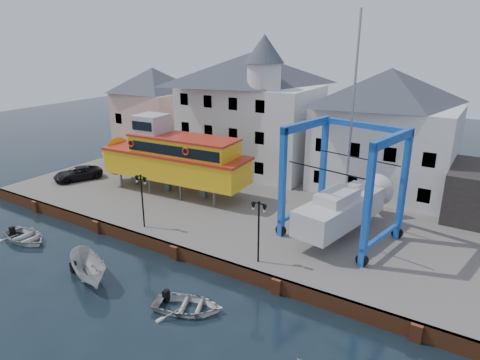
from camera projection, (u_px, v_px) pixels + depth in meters
The scene contains 14 objects.
ground at pixel (175, 259), 30.02m from camera, with size 140.00×140.00×0.00m, color #17222D.
hardstanding at pixel (254, 203), 38.69m from camera, with size 44.00×22.00×1.00m, color #615F5E.
quay_wall at pixel (176, 252), 29.94m from camera, with size 44.00×0.47×1.00m.
building_pink at pixel (155, 111), 51.51m from camera, with size 8.00×7.00×10.30m.
building_white_main at pixel (250, 111), 44.87m from camera, with size 14.00×8.30×14.00m.
building_white_right at pixel (385, 132), 38.64m from camera, with size 12.00×8.00×11.20m.
lamp_post_left at pixel (141, 188), 31.64m from camera, with size 1.12×0.32×4.20m.
lamp_post_right at pixel (259, 216), 26.63m from camera, with size 1.12×0.32×4.20m.
tour_boat at pixel (167, 156), 39.17m from camera, with size 16.43×4.86×7.06m.
travel_lift at pixel (347, 200), 30.88m from camera, with size 8.14×10.57×15.51m.
van at pixel (78, 173), 43.11m from camera, with size 2.15×4.66×1.29m, color black.
motorboat_a at pixel (90, 279), 27.49m from camera, with size 1.74×4.62×1.78m, color silver.
motorboat_b at pixel (188, 310), 24.38m from camera, with size 2.94×4.11×0.85m, color silver.
motorboat_d at pixel (25, 240), 32.66m from camera, with size 3.07×4.30×0.89m, color silver.
Camera 1 is at (17.96, -20.19, 14.90)m, focal length 32.00 mm.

